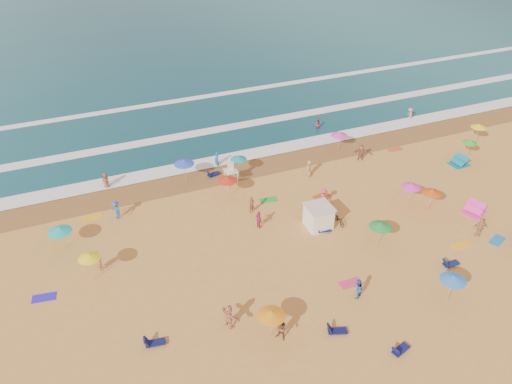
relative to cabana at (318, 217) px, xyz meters
name	(u,v)px	position (x,y,z in m)	size (l,w,h in m)	color
ground	(289,242)	(-3.27, -1.02, -1.00)	(220.00, 220.00, 0.00)	gold
ocean	(119,10)	(-3.27, 82.98, -1.00)	(220.00, 140.00, 0.18)	#0C4756
wet_sand	(236,171)	(-3.27, 11.48, -0.99)	(220.00, 220.00, 0.00)	olive
surf_foam	(210,134)	(-3.27, 20.30, -0.90)	(200.00, 18.70, 0.05)	white
cabana	(318,217)	(0.00, 0.00, 0.00)	(2.00, 2.00, 2.00)	white
cabana_roof	(319,207)	(0.00, 0.00, 1.06)	(2.20, 2.20, 0.12)	silver
bicycle	(339,219)	(1.90, -0.30, -0.55)	(0.59, 1.70, 0.89)	black
lifeguard_stand	(231,175)	(-4.66, 9.26, 0.05)	(1.20, 1.20, 2.10)	white
beach_umbrellas	(305,211)	(-1.45, -0.11, 1.09)	(50.72, 30.94, 0.80)	#FF38CE
loungers	(380,244)	(3.50, -4.26, -0.83)	(50.27, 26.15, 0.34)	#0E144A
towels	(275,252)	(-4.90, -1.75, -0.98)	(45.39, 26.78, 0.03)	#EA1D3E
popup_tents	(467,181)	(16.45, 0.14, -0.40)	(6.95, 9.31, 1.20)	#FF38B4
beachgoers	(268,212)	(-3.56, 2.61, -0.17)	(51.47, 27.81, 2.13)	brown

